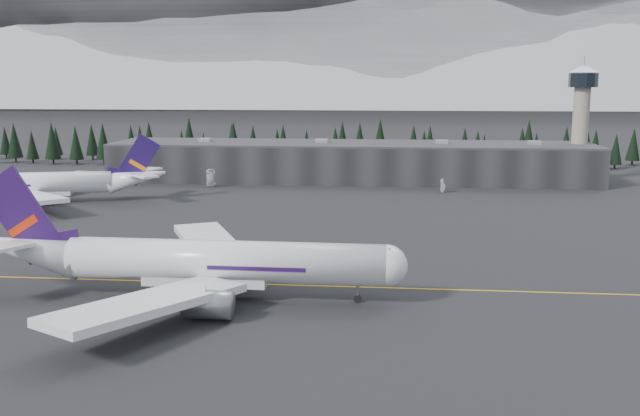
# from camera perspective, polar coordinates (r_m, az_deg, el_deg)

# --- Properties ---
(ground) EXTENTS (1400.00, 1400.00, 0.00)m
(ground) POSITION_cam_1_polar(r_m,az_deg,el_deg) (119.14, -0.96, -5.96)
(ground) COLOR black
(ground) RESTS_ON ground
(taxiline) EXTENTS (400.00, 0.40, 0.02)m
(taxiline) POSITION_cam_1_polar(r_m,az_deg,el_deg) (117.23, -1.08, -6.22)
(taxiline) COLOR gold
(taxiline) RESTS_ON ground
(terminal) EXTENTS (160.00, 30.00, 12.60)m
(terminal) POSITION_cam_1_polar(r_m,az_deg,el_deg) (240.55, 2.50, 3.75)
(terminal) COLOR black
(terminal) RESTS_ON ground
(control_tower) EXTENTS (10.00, 10.00, 37.70)m
(control_tower) POSITION_cam_1_polar(r_m,az_deg,el_deg) (249.60, 20.17, 7.32)
(control_tower) COLOR gray
(control_tower) RESTS_ON ground
(treeline) EXTENTS (360.00, 20.00, 15.00)m
(treeline) POSITION_cam_1_polar(r_m,az_deg,el_deg) (277.18, 2.93, 4.84)
(treeline) COLOR black
(treeline) RESTS_ON ground
(mountain_ridge) EXTENTS (4400.00, 900.00, 420.00)m
(mountain_ridge) POSITION_cam_1_polar(r_m,az_deg,el_deg) (1114.25, 5.08, 8.40)
(mountain_ridge) COLOR white
(mountain_ridge) RESTS_ON ground
(jet_main) EXTENTS (68.57, 63.31, 20.16)m
(jet_main) POSITION_cam_1_polar(r_m,az_deg,el_deg) (111.75, -10.55, -4.20)
(jet_main) COLOR silver
(jet_main) RESTS_ON ground
(jet_parked) EXTENTS (62.43, 56.76, 18.74)m
(jet_parked) POSITION_cam_1_polar(r_m,az_deg,el_deg) (209.24, -20.99, 1.84)
(jet_parked) COLOR white
(jet_parked) RESTS_ON ground
(gse_vehicle_a) EXTENTS (4.21, 6.28, 1.60)m
(gse_vehicle_a) POSITION_cam_1_polar(r_m,az_deg,el_deg) (227.45, -8.73, 1.88)
(gse_vehicle_a) COLOR silver
(gse_vehicle_a) RESTS_ON ground
(gse_vehicle_b) EXTENTS (4.37, 2.05, 1.44)m
(gse_vehicle_b) POSITION_cam_1_polar(r_m,az_deg,el_deg) (216.41, 9.80, 1.41)
(gse_vehicle_b) COLOR white
(gse_vehicle_b) RESTS_ON ground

